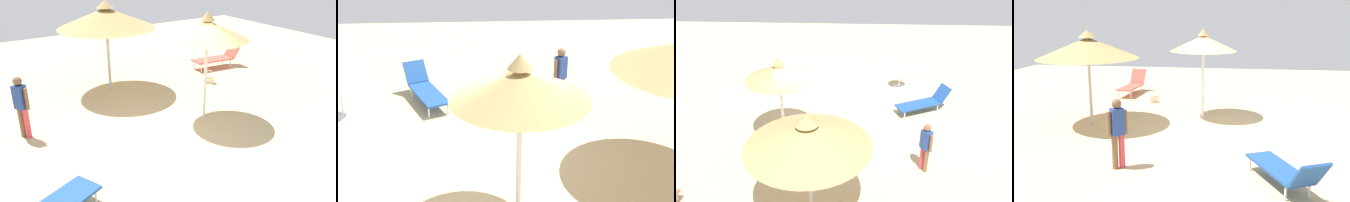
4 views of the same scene
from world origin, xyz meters
The scene contains 6 objects.
ground centered at (0.00, 0.00, -0.05)m, with size 24.00×24.00×0.10m, color tan.
parasol_umbrella_far_left centered at (-1.18, -0.42, 2.32)m, with size 2.03×2.03×2.76m.
parasol_umbrella_center centered at (0.08, -3.58, 2.26)m, with size 2.87×2.87×2.76m.
lounge_chair_front centered at (-4.32, -3.54, 0.41)m, with size 1.92×0.79×0.92m.
person_standing_near_left centered at (3.03, -1.83, 0.84)m, with size 0.33×0.37×1.51m.
handbag centered at (-2.93, -2.37, 0.15)m, with size 0.34×0.37×0.44m.
Camera 1 is at (4.23, 6.23, 4.12)m, focal length 37.97 mm.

